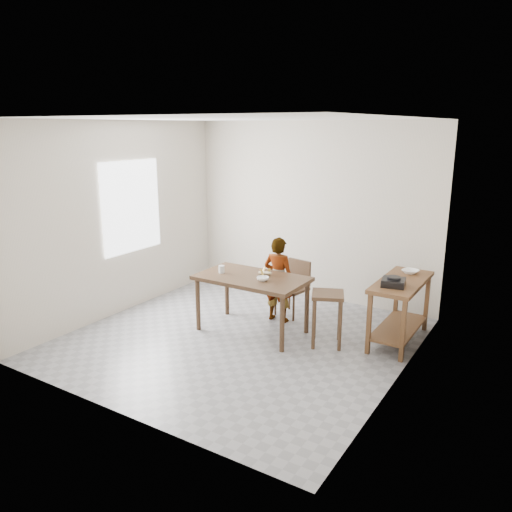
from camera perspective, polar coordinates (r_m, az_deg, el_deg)
The scene contains 17 objects.
floor at distance 6.42m, azimuth -1.91°, elevation -9.61°, with size 4.00×4.00×0.04m, color gray.
ceiling at distance 5.86m, azimuth -2.15°, elevation 15.63°, with size 4.00×4.00×0.04m, color white.
wall_back at distance 7.72m, azimuth 6.39°, elevation 5.10°, with size 4.00×0.04×2.70m, color beige.
wall_front at distance 4.51m, azimuth -16.47°, elevation -2.31°, with size 4.00×0.04×2.70m, color beige.
wall_left at distance 7.29m, azimuth -15.35°, elevation 4.11°, with size 0.04×4.00×2.70m, color beige.
wall_right at distance 5.17m, azimuth 16.90°, elevation -0.19°, with size 0.04×4.00×2.70m, color beige.
window_pane at distance 7.37m, azimuth -14.03°, elevation 5.48°, with size 0.02×1.10×1.30m, color white.
dining_table at distance 6.51m, azimuth -0.47°, elevation -5.52°, with size 1.40×0.80×0.75m, color #3E2A1A, non-canonical shape.
prep_counter at distance 6.45m, azimuth 16.08°, elevation -6.06°, with size 0.50×1.20×0.80m, color brown, non-canonical shape.
child at distance 6.81m, azimuth 2.57°, elevation -2.69°, with size 0.43×0.28×1.18m, color white.
dining_chair at distance 7.07m, azimuth 4.10°, elevation -3.76°, with size 0.38×0.38×0.78m, color #3E2A1A, non-canonical shape.
stool at distance 6.20m, azimuth 8.11°, elevation -7.13°, with size 0.38×0.38×0.67m, color #3E2A1A, non-canonical shape.
glass_tumbler at distance 6.55m, azimuth -3.96°, elevation -1.51°, with size 0.08×0.08×0.10m, color silver.
small_bowl at distance 6.22m, azimuth 0.77°, elevation -2.62°, with size 0.15×0.15×0.05m, color white.
banana at distance 6.44m, azimuth 1.01°, elevation -1.90°, with size 0.19×0.13×0.07m, color #DFCB4E, non-canonical shape.
serving_bowl at distance 6.64m, azimuth 17.24°, elevation -1.70°, with size 0.20×0.20×0.05m, color white.
gas_burner at distance 6.06m, azimuth 15.43°, elevation -2.92°, with size 0.26×0.26×0.09m, color black.
Camera 1 is at (3.27, -4.86, 2.62)m, focal length 35.00 mm.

